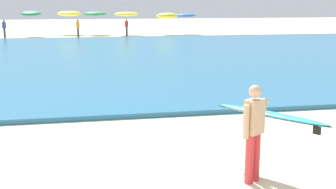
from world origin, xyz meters
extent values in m
cube|color=teal|center=(0.00, 20.16, 0.07)|extent=(120.00, 28.00, 0.14)
cylinder|color=red|center=(2.10, 1.40, 0.44)|extent=(0.15, 0.15, 0.88)
cylinder|color=red|center=(2.26, 1.50, 0.44)|extent=(0.15, 0.15, 0.88)
cube|color=tan|center=(2.18, 1.45, 1.18)|extent=(0.40, 0.37, 0.60)
sphere|color=tan|center=(2.18, 1.45, 1.62)|extent=(0.22, 0.22, 0.22)
cylinder|color=tan|center=(1.99, 1.32, 1.13)|extent=(0.10, 0.10, 0.58)
cylinder|color=tan|center=(2.40, 1.62, 1.20)|extent=(0.31, 0.26, 0.51)
ellipsoid|color=#33BCD6|center=(2.60, 1.73, 1.13)|extent=(1.47, 2.02, 0.10)
ellipsoid|color=black|center=(2.60, 1.73, 1.11)|extent=(1.54, 2.11, 0.06)
cube|color=black|center=(3.10, 0.98, 1.01)|extent=(0.09, 0.13, 0.14)
cylinder|color=beige|center=(-4.85, 37.90, 1.00)|extent=(0.05, 0.05, 2.00)
ellipsoid|color=#23844C|center=(-4.85, 37.90, 2.07)|extent=(1.83, 1.86, 0.58)
cylinder|color=beige|center=(-1.43, 39.74, 0.97)|extent=(0.05, 0.05, 1.94)
ellipsoid|color=yellow|center=(-1.43, 39.74, 2.02)|extent=(2.28, 2.29, 0.52)
cylinder|color=beige|center=(1.05, 39.06, 0.97)|extent=(0.05, 0.05, 1.93)
ellipsoid|color=#23844C|center=(1.05, 39.06, 2.00)|extent=(2.22, 2.22, 0.47)
cylinder|color=beige|center=(3.96, 37.90, 0.96)|extent=(0.05, 0.05, 1.93)
ellipsoid|color=yellow|center=(3.96, 37.90, 1.99)|extent=(2.30, 2.31, 0.47)
cylinder|color=beige|center=(7.87, 37.70, 0.86)|extent=(0.05, 0.05, 1.73)
ellipsoid|color=yellow|center=(7.87, 37.70, 1.81)|extent=(2.06, 2.09, 0.70)
cylinder|color=beige|center=(9.78, 37.94, 0.89)|extent=(0.05, 0.05, 1.78)
ellipsoid|color=blue|center=(9.78, 37.94, 1.84)|extent=(2.08, 2.09, 0.39)
cylinder|color=#383842|center=(3.82, 36.71, 0.42)|extent=(0.20, 0.20, 0.84)
cube|color=red|center=(3.82, 36.71, 1.11)|extent=(0.32, 0.20, 0.54)
sphere|color=tan|center=(3.82, 36.71, 1.48)|extent=(0.20, 0.20, 0.20)
cylinder|color=#383842|center=(-0.65, 36.27, 0.42)|extent=(0.20, 0.20, 0.84)
cube|color=orange|center=(-0.65, 36.27, 1.11)|extent=(0.32, 0.20, 0.54)
sphere|color=brown|center=(-0.65, 36.27, 1.48)|extent=(0.20, 0.20, 0.20)
cylinder|color=#383842|center=(-7.08, 36.67, 0.42)|extent=(0.20, 0.20, 0.84)
cube|color=#2D4CA5|center=(-7.08, 36.67, 1.11)|extent=(0.32, 0.20, 0.54)
sphere|color=#9E7051|center=(-7.08, 36.67, 1.48)|extent=(0.20, 0.20, 0.20)
camera|label=1|loc=(-0.72, -5.51, 3.09)|focal=47.88mm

